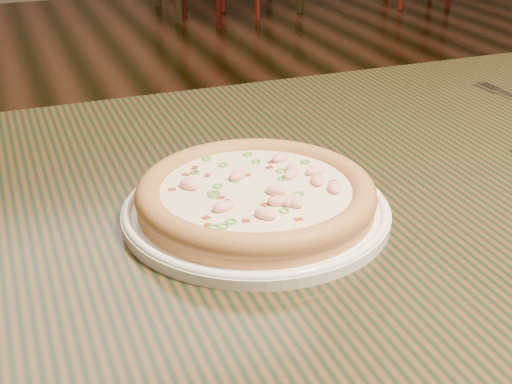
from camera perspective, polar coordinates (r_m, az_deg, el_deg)
name	(u,v)px	position (r m, az deg, el deg)	size (l,w,h in m)	color
ground	(239,348)	(1.79, -1.35, -12.36)	(9.00, 9.00, 0.00)	black
hero_table	(330,251)	(0.91, 5.94, -4.75)	(1.20, 0.80, 0.75)	black
plate	(256,209)	(0.78, 0.00, -1.40)	(0.29, 0.29, 0.02)	white
pizza	(256,194)	(0.77, 0.02, -0.19)	(0.26, 0.26, 0.03)	#BC8042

